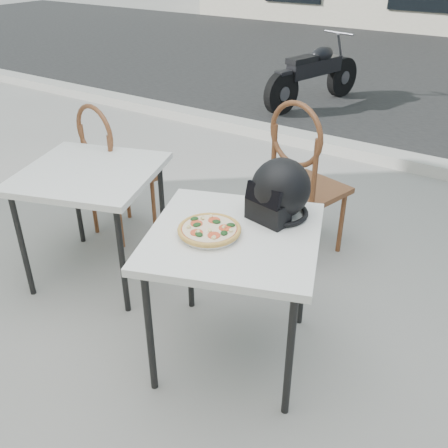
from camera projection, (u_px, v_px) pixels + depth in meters
The scene contains 10 objects.
ground at pixel (214, 327), 2.93m from camera, with size 80.00×80.00×0.00m, color gray.
curb at pixel (380, 156), 5.07m from camera, with size 30.00×0.25×0.12m, color #A6A49B.
cafe_table_main at pixel (234, 245), 2.41m from camera, with size 1.03×1.03×0.77m.
plate at pixel (209, 233), 2.36m from camera, with size 0.32×0.32×0.02m.
pizza at pixel (209, 229), 2.35m from camera, with size 0.39×0.39×0.04m.
helmet at pixel (279, 192), 2.46m from camera, with size 0.35×0.36×0.30m.
cafe_chair_main at pixel (303, 173), 3.30m from camera, with size 0.54×0.54×1.14m.
cafe_table_side at pixel (90, 180), 3.07m from camera, with size 1.01×1.01×0.76m.
cafe_chair_side at pixel (110, 165), 3.55m from camera, with size 0.45×0.45×1.04m.
motorcycle at pixel (314, 75), 6.63m from camera, with size 0.63×1.77×0.90m.
Camera 1 is at (1.27, -1.84, 1.99)m, focal length 40.00 mm.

